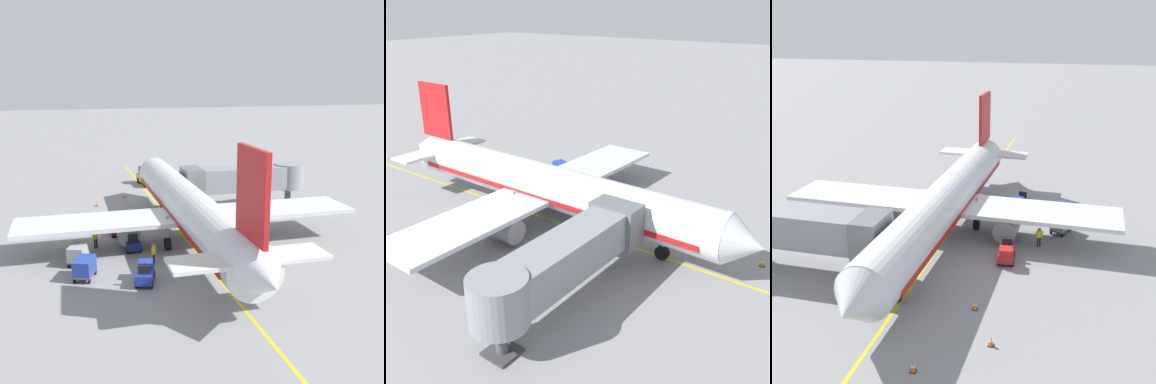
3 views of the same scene
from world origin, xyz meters
TOP-DOWN VIEW (x-y plane):
  - ground_plane at (0.00, 0.00)m, footprint 400.00×400.00m
  - gate_lead_in_line at (0.00, 0.00)m, footprint 0.24×80.00m
  - parked_airliner at (0.08, -0.06)m, footprint 30.07×37.25m
  - jet_bridge at (9.15, 8.98)m, footprint 14.33×3.50m
  - pushback_tractor at (1.06, 24.40)m, footprint 2.87×4.69m
  - baggage_tug_lead at (-5.24, -0.79)m, footprint 1.33×2.53m
  - baggage_tug_trailing at (-5.34, -7.87)m, footprint 1.87×2.73m
  - baggage_tug_spare at (-5.97, 3.84)m, footprint 1.50×2.61m
  - baggage_cart_front at (-9.83, -2.94)m, footprint 1.97×2.96m
  - baggage_cart_second_in_train at (-9.52, -5.99)m, footprint 1.97×2.96m
  - ground_crew_wing_walker at (-4.03, -4.53)m, footprint 0.42×0.68m
  - ground_crew_loader at (-8.20, 0.47)m, footprint 0.68×0.41m
  - safety_cone_nose_left at (-6.92, 14.62)m, footprint 0.36×0.36m
  - safety_cone_nose_right at (-3.24, 17.86)m, footprint 0.36×0.36m
  - safety_cone_wing_tip at (-5.13, 11.15)m, footprint 0.36×0.36m

SIDE VIEW (x-z plane):
  - ground_plane at x=0.00m, z-range 0.00..0.00m
  - gate_lead_in_line at x=0.00m, z-range 0.00..0.01m
  - safety_cone_nose_left at x=-6.92m, z-range -0.01..0.58m
  - safety_cone_nose_right at x=-3.24m, z-range -0.01..0.58m
  - safety_cone_wing_tip at x=-5.13m, z-range -0.01..0.58m
  - baggage_tug_lead at x=-5.24m, z-range -0.10..1.52m
  - baggage_tug_trailing at x=-5.34m, z-range -0.10..1.52m
  - baggage_tug_spare at x=-5.97m, z-range -0.10..1.52m
  - baggage_cart_front at x=-9.83m, z-range 0.16..1.74m
  - baggage_cart_second_in_train at x=-9.52m, z-range 0.16..1.74m
  - ground_crew_wing_walker at x=-4.03m, z-range 0.11..1.80m
  - ground_crew_loader at x=-8.20m, z-range 0.11..1.80m
  - pushback_tractor at x=1.06m, z-range -0.10..2.30m
  - parked_airliner at x=0.08m, z-range -2.13..8.50m
  - jet_bridge at x=9.15m, z-range 0.97..5.95m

